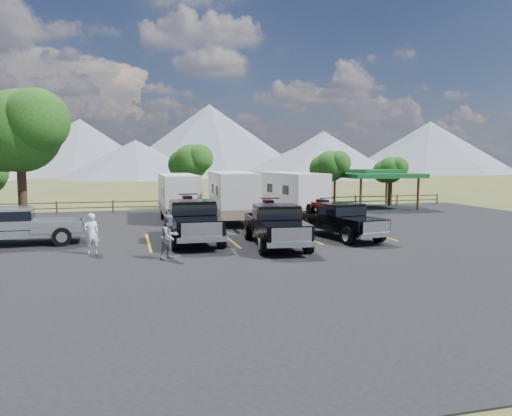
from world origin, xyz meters
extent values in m
plane|color=#475022|center=(0.00, 0.00, 0.00)|extent=(320.00, 320.00, 0.00)
cube|color=black|center=(0.00, 3.00, 0.02)|extent=(44.00, 34.00, 0.04)
cube|color=gold|center=(-6.00, 4.00, 0.04)|extent=(0.12, 5.50, 0.01)
cube|color=gold|center=(-2.00, 4.00, 0.04)|extent=(0.12, 5.50, 0.01)
cube|color=gold|center=(2.00, 4.00, 0.04)|extent=(0.12, 5.50, 0.01)
cube|color=gold|center=(6.00, 4.00, 0.04)|extent=(0.12, 5.50, 0.01)
cylinder|color=black|center=(-12.50, 9.00, 2.24)|extent=(0.48, 0.48, 4.48)
sphere|color=#184B12|center=(-12.50, 9.00, 5.60)|extent=(4.48, 4.48, 4.48)
sphere|color=#184B12|center=(-11.54, 8.20, 6.08)|extent=(3.52, 3.52, 3.52)
sphere|color=#184B12|center=(-13.40, 9.70, 5.28)|extent=(3.84, 3.84, 3.84)
cylinder|color=black|center=(9.00, 17.00, 1.40)|extent=(0.39, 0.39, 2.80)
sphere|color=#184B12|center=(9.00, 17.00, 3.50)|extent=(2.52, 2.52, 2.52)
sphere|color=#184B12|center=(9.54, 16.55, 3.77)|extent=(1.98, 1.98, 1.98)
sphere|color=#184B12|center=(8.50, 17.40, 3.32)|extent=(2.16, 2.16, 2.16)
cylinder|color=black|center=(15.00, 18.00, 1.26)|extent=(0.38, 0.38, 2.52)
sphere|color=#184B12|center=(15.00, 18.00, 3.15)|extent=(2.24, 2.24, 2.24)
sphere|color=#184B12|center=(15.48, 17.60, 3.39)|extent=(1.76, 1.76, 1.76)
sphere|color=#184B12|center=(14.55, 18.35, 2.99)|extent=(1.92, 1.92, 1.92)
cylinder|color=black|center=(-2.00, 19.00, 1.54)|extent=(0.41, 0.41, 3.08)
sphere|color=#184B12|center=(-2.00, 19.00, 3.85)|extent=(2.80, 2.80, 2.80)
sphere|color=#184B12|center=(-1.40, 18.50, 4.15)|extent=(2.20, 2.20, 2.20)
sphere|color=#184B12|center=(-2.56, 19.44, 3.65)|extent=(2.40, 2.40, 2.40)
cylinder|color=brown|center=(-12.00, 18.50, 0.50)|extent=(0.12, 0.12, 1.00)
cylinder|color=brown|center=(-8.00, 18.50, 0.50)|extent=(0.12, 0.12, 1.00)
cylinder|color=brown|center=(-4.00, 18.50, 0.50)|extent=(0.12, 0.12, 1.00)
cylinder|color=brown|center=(0.00, 18.50, 0.50)|extent=(0.12, 0.12, 1.00)
cylinder|color=brown|center=(4.00, 18.50, 0.50)|extent=(0.12, 0.12, 1.00)
cylinder|color=brown|center=(8.00, 18.50, 0.50)|extent=(0.12, 0.12, 1.00)
cylinder|color=brown|center=(12.00, 18.50, 0.50)|extent=(0.12, 0.12, 1.00)
cylinder|color=brown|center=(16.00, 18.50, 0.50)|extent=(0.12, 0.12, 1.00)
cylinder|color=brown|center=(20.00, 18.50, 0.50)|extent=(0.12, 0.12, 1.00)
cube|color=brown|center=(2.00, 18.50, 0.45)|extent=(36.00, 0.06, 0.08)
cube|color=brown|center=(2.00, 18.50, 0.85)|extent=(36.00, 0.06, 0.08)
cylinder|color=brown|center=(10.50, 14.50, 1.30)|extent=(0.20, 0.20, 2.60)
cylinder|color=brown|center=(10.50, 19.50, 1.30)|extent=(0.20, 0.20, 2.60)
cylinder|color=brown|center=(15.50, 14.50, 1.30)|extent=(0.20, 0.20, 2.60)
cylinder|color=brown|center=(15.50, 19.50, 1.30)|extent=(0.20, 0.20, 2.60)
cube|color=#195828|center=(13.00, 17.00, 2.75)|extent=(6.20, 6.20, 0.35)
cube|color=#195828|center=(13.00, 17.00, 3.05)|extent=(3.50, 3.50, 0.35)
cone|color=slate|center=(-18.00, 112.00, 7.00)|extent=(44.00, 44.00, 14.00)
cone|color=slate|center=(14.00, 108.00, 9.00)|extent=(52.00, 52.00, 18.00)
cone|color=slate|center=(48.00, 114.00, 6.00)|extent=(40.00, 40.00, 12.00)
cone|color=slate|center=(80.00, 110.00, 7.50)|extent=(50.00, 50.00, 15.00)
cone|color=slate|center=(-5.00, 87.00, 4.00)|extent=(32.00, 32.00, 8.00)
cone|color=slate|center=(35.00, 84.00, 4.50)|extent=(40.00, 40.00, 9.00)
cube|color=black|center=(-3.89, 3.68, 0.74)|extent=(2.05, 6.30, 0.40)
cube|color=black|center=(-3.90, 1.56, 1.15)|extent=(2.13, 1.99, 0.55)
cube|color=black|center=(-3.89, 3.55, 1.53)|extent=(2.08, 1.73, 1.11)
cube|color=black|center=(-3.89, 3.55, 1.70)|extent=(2.13, 1.80, 0.50)
cube|color=black|center=(-3.89, 5.67, 1.04)|extent=(2.13, 2.66, 0.61)
cube|color=silver|center=(-3.90, 0.43, 1.09)|extent=(1.77, 0.09, 0.61)
cube|color=silver|center=(-3.90, 0.37, 0.67)|extent=(2.17, 0.20, 0.24)
cube|color=silver|center=(-3.88, 7.00, 0.67)|extent=(2.17, 0.18, 0.24)
cylinder|color=black|center=(-4.94, 1.50, 0.54)|extent=(0.33, 1.00, 0.99)
cylinder|color=black|center=(-2.86, 1.49, 0.54)|extent=(0.33, 1.00, 0.99)
cylinder|color=black|center=(-4.93, 5.87, 0.54)|extent=(0.33, 1.00, 0.99)
cylinder|color=black|center=(-2.85, 5.87, 0.54)|extent=(0.33, 1.00, 0.99)
cube|color=#940908|center=(-3.89, 5.67, 1.79)|extent=(0.78, 1.44, 0.39)
cube|color=black|center=(-3.89, 5.67, 2.06)|extent=(0.44, 0.83, 0.20)
cube|color=#940908|center=(-3.89, 5.06, 1.90)|extent=(0.89, 0.39, 0.24)
cylinder|color=black|center=(-3.89, 5.17, 2.28)|extent=(0.99, 0.07, 0.07)
cylinder|color=black|center=(-4.39, 5.06, 1.57)|extent=(0.29, 0.62, 0.62)
cylinder|color=black|center=(-3.39, 5.06, 1.57)|extent=(0.29, 0.62, 0.62)
cylinder|color=black|center=(-4.38, 6.28, 1.57)|extent=(0.29, 0.62, 0.62)
cylinder|color=black|center=(-3.39, 6.28, 1.57)|extent=(0.29, 0.62, 0.62)
cube|color=black|center=(-0.26, 1.51, 0.70)|extent=(2.44, 6.12, 0.38)
cube|color=black|center=(-0.44, -0.50, 1.09)|extent=(2.17, 2.06, 0.52)
cube|color=black|center=(-0.27, 1.38, 1.46)|extent=(2.11, 1.80, 1.05)
cube|color=black|center=(-0.27, 1.38, 1.61)|extent=(2.15, 1.87, 0.47)
cube|color=black|center=(-0.10, 3.39, 0.99)|extent=(2.22, 2.68, 0.58)
cube|color=silver|center=(-0.53, -1.57, 1.04)|extent=(1.68, 0.23, 0.58)
cube|color=silver|center=(-0.54, -1.63, 0.64)|extent=(2.06, 0.37, 0.23)
cube|color=silver|center=(0.01, 4.64, 0.64)|extent=(2.06, 0.35, 0.23)
cylinder|color=black|center=(-1.43, -0.48, 0.51)|extent=(0.40, 0.97, 0.94)
cylinder|color=black|center=(0.54, -0.65, 0.51)|extent=(0.40, 0.97, 0.94)
cylinder|color=black|center=(-1.07, 3.66, 0.51)|extent=(0.40, 0.97, 0.94)
cylinder|color=black|center=(0.90, 3.49, 0.51)|extent=(0.40, 0.97, 0.94)
cube|color=#940908|center=(-0.10, 3.39, 1.70)|extent=(0.85, 1.42, 0.37)
cube|color=black|center=(-0.10, 3.39, 1.96)|extent=(0.49, 0.82, 0.19)
cube|color=#940908|center=(-0.15, 2.81, 1.80)|extent=(0.87, 0.44, 0.23)
cylinder|color=black|center=(-0.14, 2.92, 2.17)|extent=(0.95, 0.14, 0.06)
cylinder|color=black|center=(-0.62, 2.85, 1.49)|extent=(0.32, 0.61, 0.59)
cylinder|color=black|center=(0.32, 2.77, 1.49)|extent=(0.32, 0.61, 0.59)
cylinder|color=black|center=(-0.52, 4.00, 1.49)|extent=(0.32, 0.61, 0.59)
cylinder|color=black|center=(0.42, 3.92, 1.49)|extent=(0.32, 0.61, 0.59)
cube|color=black|center=(3.64, 2.91, 0.65)|extent=(2.76, 5.75, 0.35)
cube|color=black|center=(3.98, 1.09, 1.01)|extent=(2.15, 2.05, 0.48)
cube|color=black|center=(3.67, 2.80, 1.35)|extent=(2.07, 1.82, 0.97)
cube|color=black|center=(3.67, 2.80, 1.49)|extent=(2.11, 1.88, 0.44)
cube|color=black|center=(3.33, 4.63, 0.92)|extent=(2.25, 2.62, 0.53)
cube|color=silver|center=(4.16, 0.11, 0.96)|extent=(1.54, 0.36, 0.53)
cube|color=silver|center=(4.18, 0.06, 0.59)|extent=(1.90, 0.52, 0.21)
cube|color=silver|center=(3.11, 5.77, 0.59)|extent=(1.89, 0.50, 0.21)
cylinder|color=black|center=(3.10, 0.86, 0.48)|extent=(0.44, 0.91, 0.87)
cylinder|color=black|center=(4.89, 1.19, 0.48)|extent=(0.44, 0.91, 0.87)
cylinder|color=black|center=(2.40, 4.63, 0.48)|extent=(0.44, 0.91, 0.87)
cylinder|color=black|center=(4.19, 4.96, 0.48)|extent=(0.44, 0.91, 0.87)
cube|color=#940908|center=(3.33, 4.63, 1.57)|extent=(0.90, 1.36, 0.34)
cube|color=black|center=(3.33, 4.63, 1.81)|extent=(0.51, 0.78, 0.17)
cube|color=#940908|center=(3.42, 4.10, 1.67)|extent=(0.82, 0.47, 0.21)
cylinder|color=black|center=(3.41, 4.20, 2.01)|extent=(0.87, 0.22, 0.06)
cylinder|color=black|center=(3.00, 4.02, 1.38)|extent=(0.35, 0.58, 0.54)
cylinder|color=black|center=(3.85, 4.18, 1.38)|extent=(0.35, 0.58, 0.54)
cylinder|color=black|center=(2.80, 5.07, 1.38)|extent=(0.35, 0.58, 0.54)
cylinder|color=black|center=(3.66, 5.23, 1.38)|extent=(0.35, 0.58, 0.54)
cube|color=silver|center=(-3.63, 12.88, 1.80)|extent=(2.25, 6.96, 2.50)
cube|color=gray|center=(-3.63, 12.88, 0.83)|extent=(2.27, 7.00, 0.56)
cube|color=black|center=(-4.76, 11.15, 2.05)|extent=(0.02, 0.83, 0.56)
cube|color=black|center=(-2.51, 11.14, 2.05)|extent=(0.02, 0.83, 0.56)
cylinder|color=black|center=(-4.67, 13.16, 0.36)|extent=(0.23, 0.65, 0.65)
cylinder|color=black|center=(-2.58, 13.16, 0.36)|extent=(0.23, 0.65, 0.65)
cube|color=black|center=(-3.64, 8.57, 0.50)|extent=(0.12, 1.67, 0.09)
cube|color=silver|center=(-0.39, 10.78, 1.92)|extent=(2.84, 7.54, 2.67)
cube|color=gray|center=(-0.39, 10.78, 0.88)|extent=(2.87, 7.58, 0.59)
cube|color=black|center=(-1.70, 9.01, 2.18)|extent=(0.08, 0.89, 0.59)
cube|color=black|center=(0.69, 8.86, 2.18)|extent=(0.08, 0.89, 0.59)
cylinder|color=black|center=(-1.48, 11.15, 0.39)|extent=(0.29, 0.71, 0.69)
cylinder|color=black|center=(0.74, 11.01, 0.39)|extent=(0.29, 0.71, 0.69)
cube|color=black|center=(-0.68, 6.20, 0.53)|extent=(0.23, 1.78, 0.10)
cube|color=silver|center=(3.72, 11.47, 1.87)|extent=(3.22, 7.45, 2.60)
cube|color=gray|center=(3.72, 11.47, 0.86)|extent=(3.25, 7.49, 0.58)
cube|color=black|center=(2.80, 9.53, 2.13)|extent=(0.13, 0.86, 0.58)
cube|color=black|center=(5.11, 9.83, 2.13)|extent=(0.13, 0.86, 0.58)
cylinder|color=black|center=(2.60, 11.62, 0.38)|extent=(0.33, 0.70, 0.67)
cylinder|color=black|center=(4.76, 11.90, 0.38)|extent=(0.33, 0.70, 0.67)
cube|color=black|center=(4.30, 7.03, 0.52)|extent=(0.34, 1.73, 0.10)
cube|color=#94999C|center=(-11.94, 4.70, 0.66)|extent=(5.69, 2.21, 0.35)
cube|color=#94999C|center=(-12.06, 4.69, 1.36)|extent=(1.66, 1.94, 0.98)
cube|color=black|center=(-12.06, 4.69, 1.50)|extent=(1.72, 1.99, 0.44)
cube|color=#94999C|center=(-10.19, 4.83, 0.92)|extent=(2.48, 2.04, 0.54)
cube|color=silver|center=(-9.02, 4.91, 0.60)|extent=(0.30, 1.92, 0.21)
cylinder|color=black|center=(-10.08, 5.75, 0.48)|extent=(0.90, 0.36, 0.88)
cylinder|color=black|center=(-9.95, 3.92, 0.48)|extent=(0.90, 0.36, 0.88)
imported|color=white|center=(-8.47, 1.54, 0.92)|extent=(0.73, 0.58, 1.76)
imported|color=slate|center=(-5.33, -0.35, 0.95)|extent=(1.13, 1.10, 1.83)
camera|label=1|loc=(-6.96, -20.57, 4.11)|focal=35.00mm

